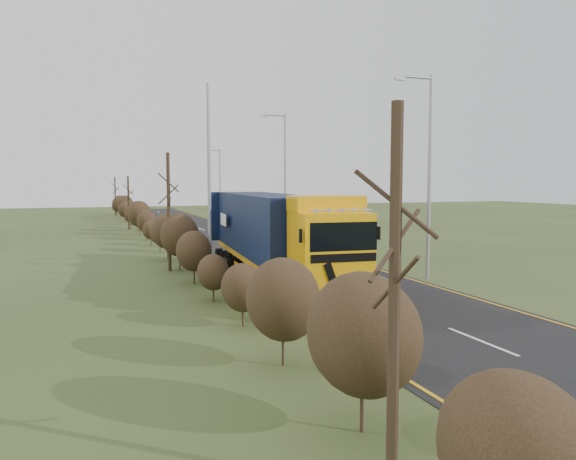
% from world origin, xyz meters
% --- Properties ---
extents(ground, '(160.00, 160.00, 0.00)m').
position_xyz_m(ground, '(0.00, 0.00, 0.00)').
color(ground, '#35421C').
rests_on(ground, ground).
extents(road, '(8.00, 120.00, 0.02)m').
position_xyz_m(road, '(0.00, 10.00, 0.01)').
color(road, black).
rests_on(road, ground).
extents(layby, '(6.00, 18.00, 0.02)m').
position_xyz_m(layby, '(6.50, 20.00, 0.01)').
color(layby, '#2E2C29').
rests_on(layby, ground).
extents(lane_markings, '(7.52, 116.00, 0.01)m').
position_xyz_m(lane_markings, '(0.00, 9.69, 0.03)').
color(lane_markings, orange).
rests_on(lane_markings, road).
extents(hedgerow, '(2.24, 102.04, 6.05)m').
position_xyz_m(hedgerow, '(-6.00, 7.89, 1.62)').
color(hedgerow, black).
rests_on(hedgerow, ground).
extents(lorry, '(3.40, 14.92, 4.12)m').
position_xyz_m(lorry, '(-2.80, -1.65, 2.34)').
color(lorry, black).
rests_on(lorry, ground).
extents(car_red_hatchback, '(2.81, 4.55, 1.45)m').
position_xyz_m(car_red_hatchback, '(7.33, 15.06, 0.72)').
color(car_red_hatchback, maroon).
rests_on(car_red_hatchback, ground).
extents(car_blue_sedan, '(1.83, 4.37, 1.40)m').
position_xyz_m(car_blue_sedan, '(6.81, 21.09, 0.70)').
color(car_blue_sedan, '#0A0F37').
rests_on(car_blue_sedan, ground).
extents(streetlight_near, '(2.01, 0.19, 9.46)m').
position_xyz_m(streetlight_near, '(4.48, -2.54, 5.23)').
color(streetlight_near, '#9FA1A5').
rests_on(streetlight_near, ground).
extents(streetlight_mid, '(2.10, 0.20, 9.90)m').
position_xyz_m(streetlight_mid, '(4.46, 17.22, 5.48)').
color(streetlight_mid, '#9FA1A5').
rests_on(streetlight_mid, ground).
extents(streetlight_far, '(1.83, 0.18, 8.60)m').
position_xyz_m(streetlight_far, '(5.70, 44.68, 4.72)').
color(streetlight_far, '#9FA1A5').
rests_on(streetlight_far, ground).
extents(left_pole, '(0.16, 0.16, 8.87)m').
position_xyz_m(left_pole, '(-5.33, -0.32, 4.43)').
color(left_pole, '#9FA1A5').
rests_on(left_pole, ground).
extents(speed_sign, '(0.59, 0.10, 2.15)m').
position_xyz_m(speed_sign, '(4.20, 10.57, 1.48)').
color(speed_sign, '#9FA1A5').
rests_on(speed_sign, ground).
extents(warning_board, '(0.72, 0.11, 1.88)m').
position_xyz_m(warning_board, '(5.80, 22.74, 1.14)').
color(warning_board, '#9FA1A5').
rests_on(warning_board, ground).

